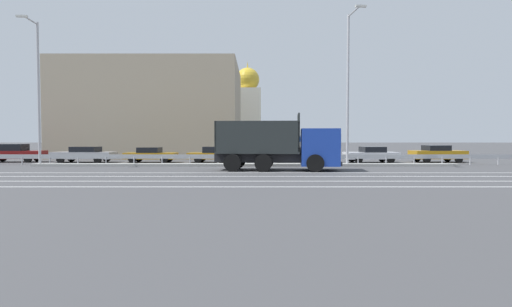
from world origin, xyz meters
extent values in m
plane|color=#424244|center=(0.00, 0.00, 0.00)|extent=(320.00, 320.00, 0.00)
cube|color=silver|center=(2.00, -4.01, 0.00)|extent=(54.53, 0.16, 0.01)
cube|color=silver|center=(2.00, -6.18, 0.00)|extent=(54.53, 0.16, 0.01)
cube|color=silver|center=(2.00, -8.48, 0.00)|extent=(54.53, 0.16, 0.01)
cube|color=silver|center=(2.00, -10.64, 0.00)|extent=(54.53, 0.16, 0.01)
cube|color=gray|center=(0.00, 1.51, 0.09)|extent=(29.99, 1.10, 0.18)
cube|color=#9EA0A5|center=(0.00, 2.71, 0.62)|extent=(54.53, 0.04, 0.32)
cylinder|color=#ADADB2|center=(-16.59, 2.71, 0.31)|extent=(0.09, 0.09, 0.62)
cylinder|color=#ADADB2|center=(-14.52, 2.71, 0.31)|extent=(0.09, 0.09, 0.62)
cylinder|color=#ADADB2|center=(-12.45, 2.71, 0.31)|extent=(0.09, 0.09, 0.62)
cylinder|color=#ADADB2|center=(-10.37, 2.71, 0.31)|extent=(0.09, 0.09, 0.62)
cylinder|color=#ADADB2|center=(-8.30, 2.71, 0.31)|extent=(0.09, 0.09, 0.62)
cylinder|color=#ADADB2|center=(-6.22, 2.71, 0.31)|extent=(0.09, 0.09, 0.62)
cylinder|color=#ADADB2|center=(-4.15, 2.71, 0.31)|extent=(0.09, 0.09, 0.62)
cylinder|color=#ADADB2|center=(-2.07, 2.71, 0.31)|extent=(0.09, 0.09, 0.62)
cylinder|color=#ADADB2|center=(0.00, 2.71, 0.31)|extent=(0.09, 0.09, 0.62)
cylinder|color=#ADADB2|center=(2.07, 2.71, 0.31)|extent=(0.09, 0.09, 0.62)
cylinder|color=#ADADB2|center=(4.15, 2.71, 0.31)|extent=(0.09, 0.09, 0.62)
cylinder|color=#ADADB2|center=(6.22, 2.71, 0.31)|extent=(0.09, 0.09, 0.62)
cylinder|color=#ADADB2|center=(8.30, 2.71, 0.31)|extent=(0.09, 0.09, 0.62)
cylinder|color=#ADADB2|center=(10.37, 2.71, 0.31)|extent=(0.09, 0.09, 0.62)
cylinder|color=#ADADB2|center=(12.45, 2.71, 0.31)|extent=(0.09, 0.09, 0.62)
cylinder|color=#ADADB2|center=(14.52, 2.71, 0.31)|extent=(0.09, 0.09, 0.62)
cylinder|color=#ADADB2|center=(16.59, 2.71, 0.31)|extent=(0.09, 0.09, 0.62)
cylinder|color=#ADADB2|center=(18.67, 2.71, 0.31)|extent=(0.09, 0.09, 0.62)
cube|color=#19389E|center=(4.62, -2.42, 1.43)|extent=(2.44, 2.55, 2.24)
cube|color=black|center=(5.76, -2.52, 1.83)|extent=(0.20, 2.04, 0.84)
cube|color=black|center=(5.80, -2.52, 0.47)|extent=(0.29, 2.33, 0.24)
cube|color=black|center=(0.87, -2.11, 0.79)|extent=(5.36, 1.73, 0.53)
cube|color=#232828|center=(0.87, -2.11, 1.11)|extent=(5.23, 2.68, 0.12)
cube|color=#232828|center=(0.96, -1.03, 2.09)|extent=(5.05, 0.51, 1.84)
cube|color=#232828|center=(0.78, -3.20, 2.09)|extent=(5.05, 0.51, 1.84)
cube|color=#232828|center=(3.34, -2.32, 2.32)|extent=(0.29, 2.28, 2.30)
cube|color=#232828|center=(-1.60, -1.91, 2.09)|extent=(0.29, 2.28, 1.84)
cylinder|color=black|center=(4.38, -1.24, 0.52)|extent=(1.06, 0.40, 1.04)
cylinder|color=black|center=(4.19, -3.55, 0.52)|extent=(1.06, 0.40, 1.04)
cylinder|color=black|center=(1.36, -0.99, 0.52)|extent=(1.06, 0.40, 1.04)
cylinder|color=black|center=(1.17, -3.30, 0.52)|extent=(1.06, 0.40, 1.04)
cylinder|color=black|center=(-0.48, -0.84, 0.52)|extent=(1.06, 0.40, 1.04)
cylinder|color=black|center=(-0.67, -3.15, 0.52)|extent=(1.06, 0.40, 1.04)
cylinder|color=white|center=(4.19, 1.51, 0.15)|extent=(0.16, 0.16, 0.31)
cylinder|color=black|center=(4.19, 1.51, 0.46)|extent=(0.16, 0.16, 0.31)
cylinder|color=white|center=(4.19, 1.51, 0.77)|extent=(0.16, 0.16, 0.31)
cylinder|color=black|center=(4.19, 1.51, 1.08)|extent=(0.16, 0.16, 0.31)
cylinder|color=white|center=(4.19, 1.51, 1.38)|extent=(0.16, 0.16, 0.31)
cylinder|color=#1E4CB2|center=(4.19, 1.51, 1.92)|extent=(0.76, 0.03, 0.76)
cylinder|color=white|center=(4.19, 1.51, 1.92)|extent=(0.82, 0.02, 0.82)
cylinder|color=#ADADB2|center=(-14.58, 1.46, 5.05)|extent=(0.18, 0.18, 10.10)
cylinder|color=#ADADB2|center=(-14.50, 0.41, 9.95)|extent=(0.26, 2.10, 0.10)
cube|color=silver|center=(-14.42, -0.64, 9.87)|extent=(0.71, 0.25, 0.12)
cylinder|color=#ADADB2|center=(7.23, 1.57, 5.33)|extent=(0.18, 0.18, 10.67)
cylinder|color=#ADADB2|center=(7.34, 0.35, 10.52)|extent=(0.33, 2.45, 0.10)
cube|color=silver|center=(7.46, -0.87, 10.44)|extent=(0.72, 0.26, 0.12)
cube|color=maroon|center=(-19.26, 6.27, 0.62)|extent=(4.69, 2.17, 0.65)
cube|color=black|center=(-19.40, 6.26, 1.23)|extent=(2.04, 1.73, 0.56)
cylinder|color=black|center=(-17.92, 7.24, 0.30)|extent=(0.61, 0.25, 0.60)
cylinder|color=black|center=(-17.78, 5.54, 0.30)|extent=(0.61, 0.25, 0.60)
cylinder|color=black|center=(-20.74, 7.00, 0.30)|extent=(0.61, 0.25, 0.60)
cube|color=#A3A3A8|center=(-13.30, 5.75, 0.58)|extent=(4.88, 2.01, 0.56)
cube|color=black|center=(-13.15, 5.74, 1.08)|extent=(2.07, 1.71, 0.43)
cylinder|color=black|center=(-14.82, 4.89, 0.30)|extent=(0.60, 0.22, 0.60)
cylinder|color=black|center=(-14.77, 6.68, 0.30)|extent=(0.60, 0.22, 0.60)
cylinder|color=black|center=(-11.82, 4.81, 0.30)|extent=(0.60, 0.22, 0.60)
cylinder|color=black|center=(-11.78, 6.60, 0.30)|extent=(0.60, 0.22, 0.60)
cube|color=#B27A14|center=(-7.81, 5.68, 0.55)|extent=(4.18, 1.81, 0.50)
cube|color=black|center=(-7.93, 5.68, 1.02)|extent=(1.78, 1.53, 0.44)
cylinder|color=black|center=(-6.50, 6.42, 0.30)|extent=(0.61, 0.22, 0.60)
cylinder|color=black|center=(-6.56, 4.84, 0.30)|extent=(0.61, 0.22, 0.60)
cylinder|color=black|center=(-9.06, 6.51, 0.30)|extent=(0.61, 0.22, 0.60)
cylinder|color=black|center=(-9.11, 4.93, 0.30)|extent=(0.61, 0.22, 0.60)
cube|color=#B27A14|center=(-2.34, 5.80, 0.55)|extent=(5.02, 2.05, 0.49)
cube|color=black|center=(-2.49, 5.81, 1.04)|extent=(2.17, 1.63, 0.50)
cylinder|color=black|center=(-0.77, 6.47, 0.30)|extent=(0.61, 0.25, 0.60)
cylinder|color=black|center=(-0.89, 4.89, 0.30)|extent=(0.61, 0.25, 0.60)
cylinder|color=black|center=(-3.80, 6.71, 0.30)|extent=(0.61, 0.25, 0.60)
cylinder|color=black|center=(-3.92, 5.13, 0.30)|extent=(0.61, 0.25, 0.60)
cube|color=black|center=(3.78, 6.07, 0.55)|extent=(4.02, 1.73, 0.50)
cube|color=black|center=(3.90, 6.08, 1.02)|extent=(1.70, 1.49, 0.43)
cylinder|color=black|center=(2.56, 5.26, 0.30)|extent=(0.60, 0.21, 0.60)
cylinder|color=black|center=(2.53, 6.84, 0.30)|extent=(0.60, 0.21, 0.60)
cylinder|color=black|center=(5.03, 5.31, 0.30)|extent=(0.60, 0.21, 0.60)
cylinder|color=black|center=(5.01, 6.89, 0.30)|extent=(0.60, 0.21, 0.60)
cube|color=silver|center=(10.07, 5.58, 0.57)|extent=(4.32, 2.16, 0.55)
cube|color=black|center=(10.19, 5.59, 1.07)|extent=(1.88, 1.76, 0.44)
cylinder|color=black|center=(8.83, 4.60, 0.30)|extent=(0.61, 0.24, 0.60)
cylinder|color=black|center=(8.70, 6.36, 0.30)|extent=(0.61, 0.24, 0.60)
cylinder|color=black|center=(11.43, 4.79, 0.30)|extent=(0.61, 0.24, 0.60)
cylinder|color=black|center=(11.30, 6.55, 0.30)|extent=(0.61, 0.24, 0.60)
cube|color=#B27A14|center=(15.68, 6.03, 0.63)|extent=(4.23, 2.02, 0.66)
cube|color=black|center=(15.55, 6.03, 1.18)|extent=(1.80, 1.73, 0.43)
cylinder|color=black|center=(16.96, 6.97, 0.30)|extent=(0.60, 0.21, 0.60)
cylinder|color=black|center=(17.00, 5.14, 0.30)|extent=(0.60, 0.21, 0.60)
cylinder|color=black|center=(14.36, 6.91, 0.30)|extent=(0.60, 0.21, 0.60)
cylinder|color=black|center=(14.40, 5.09, 0.30)|extent=(0.60, 0.21, 0.60)
cube|color=tan|center=(-10.14, 16.85, 4.87)|extent=(17.88, 13.56, 9.74)
cube|color=silver|center=(-0.42, 28.20, 4.36)|extent=(3.60, 3.60, 8.73)
sphere|color=gold|center=(-0.42, 28.20, 10.02)|extent=(3.24, 3.24, 3.24)
cone|color=gold|center=(-0.42, 28.20, 11.92)|extent=(0.30, 0.30, 1.20)
camera|label=1|loc=(0.74, -26.74, 1.97)|focal=28.00mm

